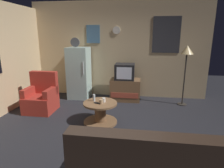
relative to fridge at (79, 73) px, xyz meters
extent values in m
plane|color=#232328|center=(1.12, -2.04, -0.75)|extent=(12.00, 12.00, 0.00)
cube|color=#D1B284|center=(1.12, 0.41, 0.65)|extent=(5.20, 0.10, 2.80)
cube|color=#333338|center=(2.48, 0.35, 1.09)|extent=(0.76, 0.02, 1.00)
cube|color=teal|center=(0.37, 0.35, 1.11)|extent=(0.40, 0.02, 0.52)
cylinder|color=silver|center=(1.07, 0.35, 1.22)|extent=(0.22, 0.03, 0.22)
cube|color=silver|center=(0.00, 0.00, 0.00)|extent=(0.60, 0.60, 1.50)
cylinder|color=silver|center=(0.22, -0.30, 0.20)|extent=(0.02, 0.02, 0.36)
cylinder|color=#4C4C51|center=(-0.05, -0.08, 0.89)|extent=(0.26, 0.04, 0.26)
cube|color=brown|center=(1.38, -0.05, -0.45)|extent=(0.84, 0.52, 0.62)
cube|color=#AD4733|center=(1.38, -0.31, -0.54)|extent=(0.76, 0.01, 0.15)
cube|color=black|center=(1.36, -0.05, 0.08)|extent=(0.54, 0.50, 0.44)
cube|color=silver|center=(1.36, -0.30, 0.08)|extent=(0.41, 0.01, 0.33)
cylinder|color=#332D28|center=(2.95, -0.21, -0.74)|extent=(0.24, 0.24, 0.02)
cylinder|color=#332D28|center=(2.95, -0.21, -0.05)|extent=(0.04, 0.04, 1.40)
cone|color=#F2D18C|center=(2.95, -0.21, 0.73)|extent=(0.32, 0.32, 0.22)
cylinder|color=brown|center=(0.96, -1.62, -0.73)|extent=(0.72, 0.72, 0.04)
cylinder|color=brown|center=(0.96, -1.62, -0.52)|extent=(0.24, 0.24, 0.42)
cylinder|color=brown|center=(0.96, -1.62, -0.31)|extent=(0.72, 0.72, 0.04)
cylinder|color=silver|center=(0.82, -1.55, -0.22)|extent=(0.05, 0.05, 0.15)
cylinder|color=silver|center=(1.03, -1.58, -0.25)|extent=(0.08, 0.08, 0.09)
cylinder|color=tan|center=(1.00, -1.69, -0.25)|extent=(0.08, 0.08, 0.09)
cube|color=black|center=(0.92, -1.69, -0.28)|extent=(0.16, 0.09, 0.02)
cube|color=#A52D23|center=(-0.62, -1.20, -0.55)|extent=(0.68, 0.68, 0.40)
cube|color=#A52D23|center=(-0.62, -0.94, -0.07)|extent=(0.68, 0.16, 0.56)
cube|color=#A52D23|center=(-0.90, -1.20, -0.25)|extent=(0.12, 0.60, 0.20)
cube|color=#A52D23|center=(-0.34, -1.20, -0.25)|extent=(0.12, 0.60, 0.20)
cube|color=#38281E|center=(1.90, -3.69, -0.09)|extent=(1.70, 0.20, 0.52)
camera|label=1|loc=(1.76, -5.37, 1.10)|focal=30.79mm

